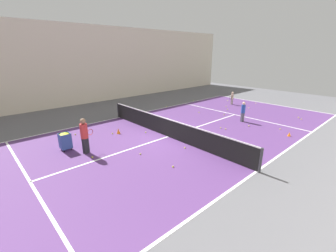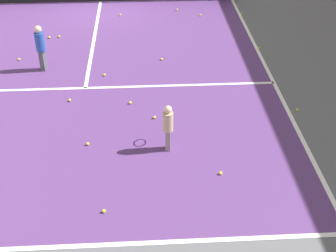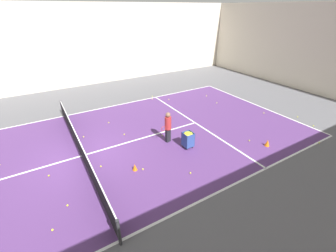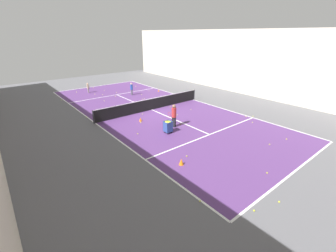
{
  "view_description": "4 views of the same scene",
  "coord_description": "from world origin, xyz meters",
  "px_view_note": "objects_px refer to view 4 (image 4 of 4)",
  "views": [
    {
      "loc": [
        -8.28,
        7.58,
        4.34
      ],
      "look_at": [
        0.0,
        0.0,
        0.6
      ],
      "focal_mm": 24.0,
      "sensor_mm": 36.0,
      "label": 1
    },
    {
      "loc": [
        1.54,
        -17.28,
        6.08
      ],
      "look_at": [
        2.0,
        -9.28,
        0.6
      ],
      "focal_mm": 50.0,
      "sensor_mm": 36.0,
      "label": 2
    },
    {
      "loc": [
        9.35,
        -0.96,
        6.08
      ],
      "look_at": [
        0.97,
        4.08,
        0.89
      ],
      "focal_mm": 24.0,
      "sensor_mm": 36.0,
      "label": 3
    },
    {
      "loc": [
        10.38,
        15.14,
        6.08
      ],
      "look_at": [
        1.93,
        4.63,
        0.49
      ],
      "focal_mm": 24.0,
      "sensor_mm": 36.0,
      "label": 4
    }
  ],
  "objects_px": {
    "coach_at_net": "(174,114)",
    "ball_cart": "(168,125)",
    "tennis_net": "(152,104)",
    "training_cone_0": "(181,162)",
    "player_near_baseline": "(88,87)",
    "child_midcourt": "(132,88)",
    "training_cone_1": "(140,119)"
  },
  "relations": [
    {
      "from": "coach_at_net",
      "to": "ball_cart",
      "type": "distance_m",
      "value": 1.16
    },
    {
      "from": "tennis_net",
      "to": "coach_at_net",
      "type": "height_order",
      "value": "coach_at_net"
    },
    {
      "from": "ball_cart",
      "to": "training_cone_0",
      "type": "height_order",
      "value": "ball_cart"
    },
    {
      "from": "tennis_net",
      "to": "ball_cart",
      "type": "bearing_deg",
      "value": 67.37
    },
    {
      "from": "tennis_net",
      "to": "player_near_baseline",
      "type": "distance_m",
      "value": 9.48
    },
    {
      "from": "child_midcourt",
      "to": "training_cone_1",
      "type": "bearing_deg",
      "value": -12.32
    },
    {
      "from": "player_near_baseline",
      "to": "ball_cart",
      "type": "distance_m",
      "value": 13.89
    },
    {
      "from": "child_midcourt",
      "to": "training_cone_1",
      "type": "height_order",
      "value": "child_midcourt"
    },
    {
      "from": "training_cone_0",
      "to": "child_midcourt",
      "type": "bearing_deg",
      "value": -110.64
    },
    {
      "from": "coach_at_net",
      "to": "child_midcourt",
      "type": "xyz_separation_m",
      "value": [
        -2.2,
        -9.49,
        -0.19
      ]
    },
    {
      "from": "tennis_net",
      "to": "ball_cart",
      "type": "height_order",
      "value": "tennis_net"
    },
    {
      "from": "tennis_net",
      "to": "child_midcourt",
      "type": "relative_size",
      "value": 7.94
    },
    {
      "from": "ball_cart",
      "to": "child_midcourt",
      "type": "bearing_deg",
      "value": -107.47
    },
    {
      "from": "child_midcourt",
      "to": "ball_cart",
      "type": "bearing_deg",
      "value": -4.01
    },
    {
      "from": "ball_cart",
      "to": "training_cone_0",
      "type": "bearing_deg",
      "value": 60.87
    },
    {
      "from": "child_midcourt",
      "to": "training_cone_1",
      "type": "relative_size",
      "value": 4.29
    },
    {
      "from": "ball_cart",
      "to": "training_cone_1",
      "type": "xyz_separation_m",
      "value": [
        0.28,
        -2.92,
        -0.42
      ]
    },
    {
      "from": "child_midcourt",
      "to": "training_cone_0",
      "type": "relative_size",
      "value": 3.81
    },
    {
      "from": "player_near_baseline",
      "to": "training_cone_1",
      "type": "height_order",
      "value": "player_near_baseline"
    },
    {
      "from": "coach_at_net",
      "to": "ball_cart",
      "type": "height_order",
      "value": "coach_at_net"
    },
    {
      "from": "tennis_net",
      "to": "coach_at_net",
      "type": "relative_size",
      "value": 6.34
    },
    {
      "from": "player_near_baseline",
      "to": "tennis_net",
      "type": "bearing_deg",
      "value": 17.4
    },
    {
      "from": "training_cone_0",
      "to": "coach_at_net",
      "type": "bearing_deg",
      "value": -125.79
    },
    {
      "from": "ball_cart",
      "to": "coach_at_net",
      "type": "bearing_deg",
      "value": -150.13
    },
    {
      "from": "tennis_net",
      "to": "player_near_baseline",
      "type": "relative_size",
      "value": 9.47
    },
    {
      "from": "training_cone_0",
      "to": "ball_cart",
      "type": "bearing_deg",
      "value": -119.13
    },
    {
      "from": "coach_at_net",
      "to": "training_cone_0",
      "type": "relative_size",
      "value": 4.77
    },
    {
      "from": "tennis_net",
      "to": "coach_at_net",
      "type": "distance_m",
      "value": 4.21
    },
    {
      "from": "coach_at_net",
      "to": "training_cone_0",
      "type": "xyz_separation_m",
      "value": [
        2.88,
        3.99,
        -0.76
      ]
    },
    {
      "from": "ball_cart",
      "to": "training_cone_1",
      "type": "height_order",
      "value": "ball_cart"
    },
    {
      "from": "ball_cart",
      "to": "player_near_baseline",
      "type": "bearing_deg",
      "value": -89.69
    },
    {
      "from": "tennis_net",
      "to": "training_cone_1",
      "type": "xyz_separation_m",
      "value": [
        2.21,
        1.71,
        -0.37
      ]
    }
  ]
}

